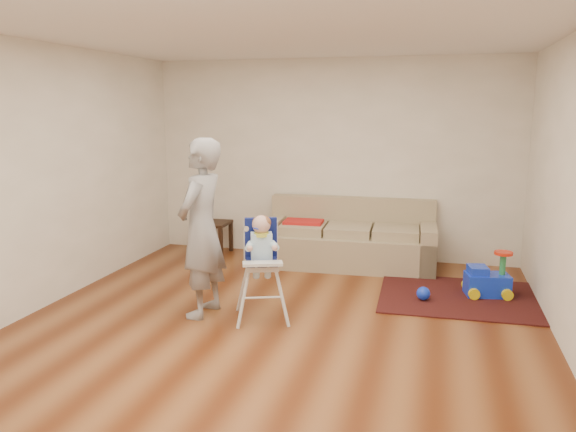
% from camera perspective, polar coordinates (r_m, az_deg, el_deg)
% --- Properties ---
extents(ground, '(5.50, 5.50, 0.00)m').
position_cam_1_polar(ground, '(5.42, -1.12, -11.23)').
color(ground, '#53230D').
rests_on(ground, ground).
extents(room_envelope, '(5.04, 5.52, 2.72)m').
position_cam_1_polar(room_envelope, '(5.53, 0.34, 9.18)').
color(room_envelope, beige).
rests_on(room_envelope, ground).
extents(sofa, '(2.25, 1.00, 0.85)m').
position_cam_1_polar(sofa, '(7.38, 6.21, -1.78)').
color(sofa, tan).
rests_on(sofa, ground).
extents(side_table, '(0.46, 0.46, 0.46)m').
position_cam_1_polar(side_table, '(8.05, -7.65, -2.19)').
color(side_table, black).
rests_on(side_table, ground).
extents(area_rug, '(1.90, 1.45, 0.01)m').
position_cam_1_polar(area_rug, '(6.49, 17.69, -7.88)').
color(area_rug, black).
rests_on(area_rug, ground).
extents(ride_on_toy, '(0.51, 0.41, 0.50)m').
position_cam_1_polar(ride_on_toy, '(6.55, 19.63, -5.48)').
color(ride_on_toy, '#1437ED').
rests_on(ride_on_toy, area_rug).
extents(toy_ball, '(0.15, 0.15, 0.15)m').
position_cam_1_polar(toy_ball, '(6.24, 13.59, -7.66)').
color(toy_ball, '#1437ED').
rests_on(toy_ball, area_rug).
extents(high_chair, '(0.62, 0.62, 1.04)m').
position_cam_1_polar(high_chair, '(5.48, -2.68, -5.43)').
color(high_chair, silver).
rests_on(high_chair, ground).
extents(adult, '(0.47, 0.67, 1.77)m').
position_cam_1_polar(adult, '(5.56, -8.78, -1.25)').
color(adult, gray).
rests_on(adult, ground).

